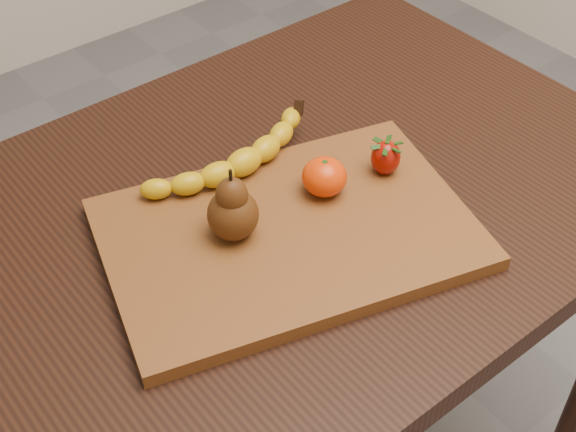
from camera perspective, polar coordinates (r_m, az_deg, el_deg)
table at (r=1.13m, az=0.10°, el=-2.20°), size 1.00×0.70×0.76m
cutting_board at (r=1.00m, az=0.00°, el=-1.27°), size 0.52×0.41×0.02m
banana at (r=1.06m, az=-3.15°, el=3.85°), size 0.23×0.07×0.04m
pear at (r=0.95m, az=-3.98°, el=0.90°), size 0.08×0.08×0.10m
mandarin at (r=1.03m, az=2.60°, el=2.81°), size 0.07×0.07×0.05m
strawberry at (r=1.06m, az=6.97°, el=4.23°), size 0.05×0.05×0.05m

